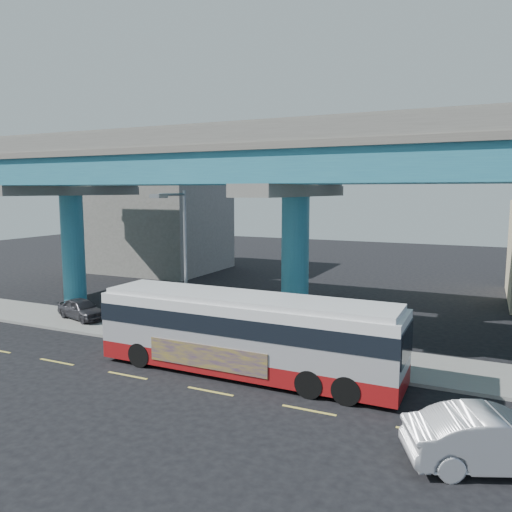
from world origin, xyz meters
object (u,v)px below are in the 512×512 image
at_px(street_lamp, 179,247).
at_px(stop_sign, 286,320).
at_px(sedan, 497,440).
at_px(parked_car, 82,309).
at_px(transit_bus, 246,331).

height_order(street_lamp, stop_sign, street_lamp).
height_order(sedan, street_lamp, street_lamp).
bearing_deg(parked_car, stop_sign, -80.72).
distance_m(transit_bus, parked_car, 13.16).
bearing_deg(sedan, stop_sign, 33.16).
bearing_deg(transit_bus, street_lamp, 161.74).
height_order(transit_bus, stop_sign, transit_bus).
bearing_deg(stop_sign, parked_car, -179.49).
relative_size(transit_bus, street_lamp, 1.74).
bearing_deg(parked_car, street_lamp, -89.20).
relative_size(transit_bus, parked_car, 3.46).
height_order(sedan, parked_car, sedan).
bearing_deg(street_lamp, sedan, -20.26).
xyz_separation_m(parked_car, stop_sign, (13.54, -1.44, 1.17)).
distance_m(parked_car, street_lamp, 9.68).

